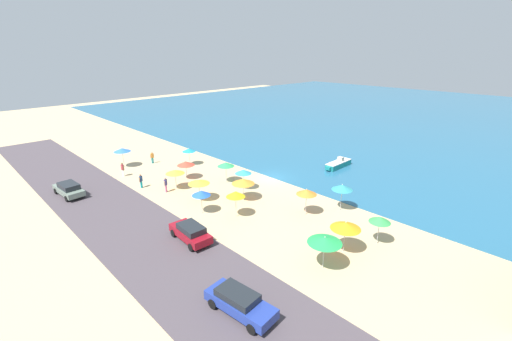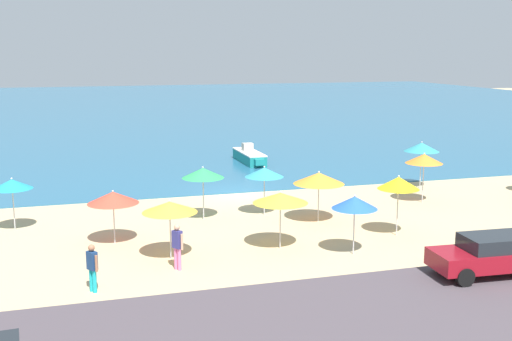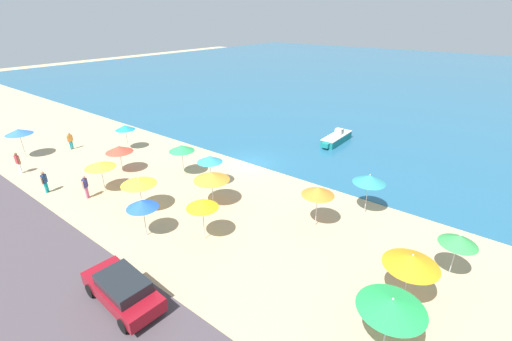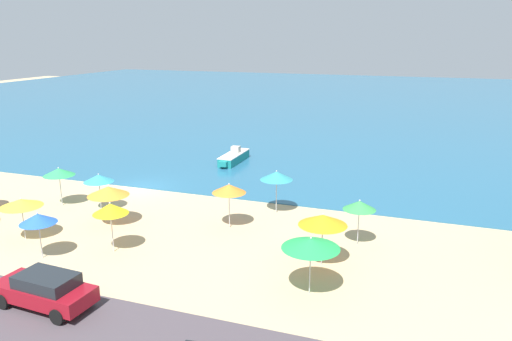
% 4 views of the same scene
% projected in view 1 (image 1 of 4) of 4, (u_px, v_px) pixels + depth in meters
% --- Properties ---
extents(ground_plane, '(160.00, 160.00, 0.00)m').
position_uv_depth(ground_plane, '(273.00, 178.00, 41.99)').
color(ground_plane, tan).
extents(sea, '(150.00, 110.00, 0.05)m').
position_uv_depth(sea, '(437.00, 118.00, 78.15)').
color(sea, '#256184').
rests_on(sea, ground_plane).
extents(coastal_road, '(80.00, 8.00, 0.06)m').
position_uv_depth(coastal_road, '(133.00, 229.00, 30.14)').
color(coastal_road, '#4B4148').
rests_on(coastal_road, ground_plane).
extents(beach_umbrella_0, '(2.38, 2.38, 2.40)m').
position_uv_depth(beach_umbrella_0, '(243.00, 181.00, 35.35)').
color(beach_umbrella_0, '#B2B2B7').
rests_on(beach_umbrella_0, ground_plane).
extents(beach_umbrella_1, '(1.87, 1.87, 2.41)m').
position_uv_depth(beach_umbrella_1, '(243.00, 172.00, 37.96)').
color(beach_umbrella_1, '#B2B2B7').
rests_on(beach_umbrella_1, ground_plane).
extents(beach_umbrella_2, '(2.18, 2.18, 2.68)m').
position_uv_depth(beach_umbrella_2, '(122.00, 150.00, 45.17)').
color(beach_umbrella_2, '#B2B2B7').
rests_on(beach_umbrella_2, ground_plane).
extents(beach_umbrella_3, '(1.78, 1.78, 2.40)m').
position_uv_depth(beach_umbrella_3, '(189.00, 150.00, 46.03)').
color(beach_umbrella_3, '#B2B2B7').
rests_on(beach_umbrella_3, ground_plane).
extents(beach_umbrella_4, '(1.79, 1.79, 2.66)m').
position_uv_depth(beach_umbrella_4, '(236.00, 194.00, 31.60)').
color(beach_umbrella_4, '#B2B2B7').
rests_on(beach_umbrella_4, ground_plane).
extents(beach_umbrella_5, '(1.99, 1.99, 2.55)m').
position_uv_depth(beach_umbrella_5, '(226.00, 164.00, 39.94)').
color(beach_umbrella_5, '#B2B2B7').
rests_on(beach_umbrella_5, ground_plane).
extents(beach_umbrella_6, '(1.72, 1.72, 2.50)m').
position_uv_depth(beach_umbrella_6, '(380.00, 219.00, 27.18)').
color(beach_umbrella_6, '#B2B2B7').
rests_on(beach_umbrella_6, ground_plane).
extents(beach_umbrella_7, '(2.02, 2.02, 2.72)m').
position_uv_depth(beach_umbrella_7, '(342.00, 187.00, 32.96)').
color(beach_umbrella_7, '#B2B2B7').
rests_on(beach_umbrella_7, ground_plane).
extents(beach_umbrella_8, '(2.11, 2.11, 2.33)m').
position_uv_depth(beach_umbrella_8, '(175.00, 172.00, 38.12)').
color(beach_umbrella_8, '#B2B2B7').
rests_on(beach_umbrella_8, ground_plane).
extents(beach_umbrella_9, '(2.34, 2.34, 2.62)m').
position_uv_depth(beach_umbrella_9, '(346.00, 226.00, 26.05)').
color(beach_umbrella_9, '#B2B2B7').
rests_on(beach_umbrella_9, ground_plane).
extents(beach_umbrella_10, '(2.22, 2.22, 2.38)m').
position_uv_depth(beach_umbrella_10, '(199.00, 182.00, 35.14)').
color(beach_umbrella_10, '#B2B2B7').
rests_on(beach_umbrella_10, ground_plane).
extents(beach_umbrella_11, '(1.93, 1.93, 2.65)m').
position_uv_depth(beach_umbrella_11, '(307.00, 192.00, 32.05)').
color(beach_umbrella_11, '#B2B2B7').
rests_on(beach_umbrella_11, ground_plane).
extents(beach_umbrella_12, '(2.12, 2.12, 2.26)m').
position_uv_depth(beach_umbrella_12, '(186.00, 163.00, 41.20)').
color(beach_umbrella_12, '#B2B2B7').
rests_on(beach_umbrella_12, ground_plane).
extents(beach_umbrella_13, '(1.79, 1.79, 2.40)m').
position_uv_depth(beach_umbrella_13, '(201.00, 193.00, 32.44)').
color(beach_umbrella_13, '#B2B2B7').
rests_on(beach_umbrella_13, ground_plane).
extents(beach_umbrella_14, '(2.48, 2.48, 2.60)m').
position_uv_depth(beach_umbrella_14, '(325.00, 240.00, 24.04)').
color(beach_umbrella_14, '#B2B2B7').
rests_on(beach_umbrella_14, ground_plane).
extents(bather_0, '(0.56, 0.27, 1.76)m').
position_uv_depth(bather_0, '(123.00, 169.00, 42.26)').
color(bather_0, white).
rests_on(bather_0, ground_plane).
extents(bather_1, '(0.38, 0.50, 1.64)m').
position_uv_depth(bather_1, '(141.00, 180.00, 38.77)').
color(bather_1, '#18A7B1').
rests_on(bather_1, ground_plane).
extents(bather_2, '(0.24, 0.57, 1.66)m').
position_uv_depth(bather_2, '(152.00, 157.00, 47.07)').
color(bather_2, teal).
rests_on(bather_2, ground_plane).
extents(bather_3, '(0.39, 0.49, 1.72)m').
position_uv_depth(bather_3, '(166.00, 184.00, 37.59)').
color(bather_3, pink).
rests_on(bather_3, ground_plane).
extents(parked_car_0, '(4.71, 2.17, 1.41)m').
position_uv_depth(parked_car_0, '(240.00, 302.00, 20.30)').
color(parked_car_0, navy).
rests_on(parked_car_0, coastal_road).
extents(parked_car_1, '(4.53, 2.09, 1.43)m').
position_uv_depth(parked_car_1, '(69.00, 189.00, 36.62)').
color(parked_car_1, slate).
rests_on(parked_car_1, coastal_road).
extents(parked_car_3, '(4.31, 2.02, 1.44)m').
position_uv_depth(parked_car_3, '(191.00, 232.00, 28.00)').
color(parked_car_3, maroon).
rests_on(parked_car_3, coastal_road).
extents(skiff_nearshore, '(1.35, 4.88, 1.31)m').
position_uv_depth(skiff_nearshore, '(338.00, 164.00, 45.58)').
color(skiff_nearshore, '#19817E').
rests_on(skiff_nearshore, sea).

